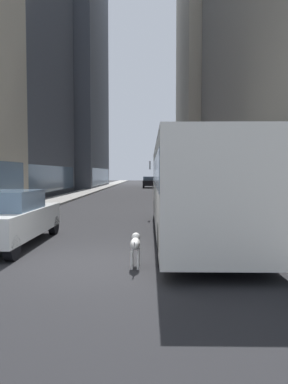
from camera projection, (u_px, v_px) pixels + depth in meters
ground_plane at (139, 191)px, 43.37m from camera, size 120.00×120.00×0.00m
sidewalk_left at (92, 190)px, 43.46m from camera, size 2.40×110.00×0.15m
sidewalk_right at (186, 190)px, 43.27m from camera, size 2.40×110.00×0.15m
building_left_mid at (9, 24)px, 33.55m from camera, size 8.32×18.10×32.21m
building_left_far at (61, 61)px, 53.62m from camera, size 11.87×19.86×37.86m
building_right_far at (220, 72)px, 54.11m from camera, size 11.66×21.72×34.86m
transit_bus at (192, 183)px, 12.25m from camera, size 2.78×11.53×3.05m
car_white_van at (8, 218)px, 10.46m from camera, size 1.84×4.61×1.62m
car_black_suv at (149, 182)px, 51.85m from camera, size 1.71×4.54×1.62m
car_red_coupe at (165, 186)px, 34.75m from camera, size 1.87×4.33×1.62m
dalmatian_dog at (135, 244)px, 8.14m from camera, size 0.22×0.96×0.72m
pedestrian_in_coat at (282, 207)px, 11.87m from camera, size 0.34×0.34×1.69m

